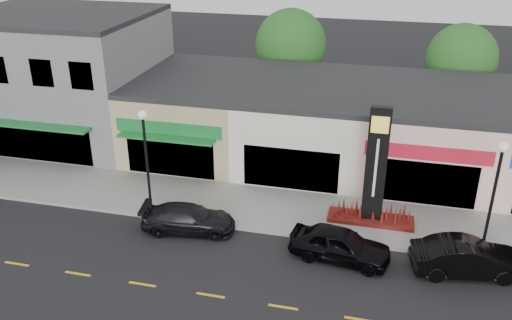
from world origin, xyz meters
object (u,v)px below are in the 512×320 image
object	(u,v)px
pylon_sign	(374,183)
car_dark_sedan	(188,219)
lamp_east_near	(495,188)
car_black_sedan	(340,244)
car_black_conv	(468,258)
lamp_west_near	(146,152)

from	to	relation	value
pylon_sign	car_dark_sedan	bearing A→B (deg)	-162.17
lamp_east_near	car_black_sedan	world-z (taller)	lamp_east_near
pylon_sign	car_dark_sedan	xyz separation A→B (m)	(-8.57, -2.75, -1.62)
car_black_sedan	car_black_conv	size ratio (longest dim) A/B	0.95
lamp_west_near	car_black_conv	size ratio (longest dim) A/B	1.16
lamp_west_near	car_black_sedan	xyz separation A→B (m)	(9.80, -1.69, -2.71)
pylon_sign	lamp_west_near	bearing A→B (deg)	-171.23
lamp_east_near	car_black_sedan	distance (m)	6.98
lamp_west_near	car_dark_sedan	bearing A→B (deg)	-23.49
car_black_conv	lamp_west_near	bearing A→B (deg)	74.79
car_black_sedan	car_dark_sedan	bearing A→B (deg)	93.08
lamp_east_near	car_black_conv	size ratio (longest dim) A/B	1.16
lamp_east_near	car_black_conv	world-z (taller)	lamp_east_near
car_dark_sedan	car_black_conv	size ratio (longest dim) A/B	0.96
pylon_sign	car_black_conv	bearing A→B (deg)	-36.91
car_black_sedan	car_black_conv	distance (m)	5.40
pylon_sign	car_dark_sedan	size ratio (longest dim) A/B	1.32
lamp_west_near	pylon_sign	world-z (taller)	pylon_sign
lamp_west_near	car_black_sedan	world-z (taller)	lamp_west_near
pylon_sign	car_black_sedan	world-z (taller)	pylon_sign
pylon_sign	car_black_conv	world-z (taller)	pylon_sign
car_black_sedan	pylon_sign	bearing A→B (deg)	-11.48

